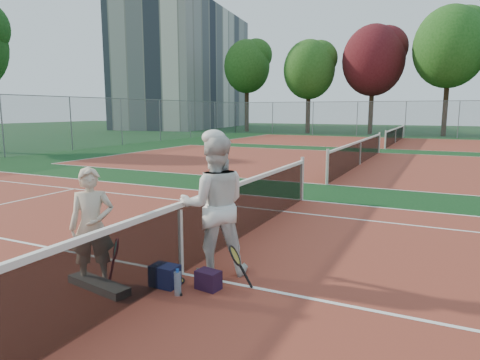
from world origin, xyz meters
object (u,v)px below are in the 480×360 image
Objects in this scene: racket_red at (116,261)px; water_bottle at (178,284)px; racket_black_held at (235,267)px; sports_bag_purple at (208,280)px; net_main at (181,239)px; player_b at (214,205)px; racket_spare at (176,281)px; apartment_block at (187,70)px; player_a at (92,227)px; sports_bag_navy at (165,276)px.

water_bottle is at bearing -48.35° from racket_red.
racket_black_held is 0.38m from sports_bag_purple.
net_main reaches higher than sports_bag_purple.
racket_black_held reaches higher than water_bottle.
player_b reaches higher than racket_spare.
sports_bag_purple is at bearing -25.44° from net_main.
player_b is at bearing -57.01° from apartment_block.
player_a is 0.80× the size of player_b.
net_main is 0.57m from racket_spare.
racket_red is at bearing 3.83° from racket_black_held.
net_main is at bearing -3.43° from racket_red.
player_b is (1.23, 1.03, 0.20)m from player_a.
apartment_block reaches higher than sports_bag_navy.
water_bottle reaches higher than sports_bag_navy.
net_main is at bearing 6.31° from player_a.
racket_black_held is 0.85m from racket_spare.
sports_bag_navy is (0.88, 0.33, -0.63)m from player_a.
player_a is 1.13m from sports_bag_navy.
sports_bag_navy is (-0.35, -0.70, -0.83)m from player_b.
apartment_block is 52.84m from racket_red.
racket_black_held is 1.52× the size of sports_bag_navy.
player_a reaches higher than net_main.
sports_bag_navy is (-0.05, -0.17, 0.13)m from racket_spare.
racket_red is 1.97× the size of water_bottle.
net_main is 18.56× the size of racket_red.
apartment_block reaches higher than water_bottle.
apartment_block is 37.19× the size of racket_red.
racket_spare is (0.70, 0.34, -0.28)m from racket_red.
apartment_block is 14.25× the size of player_a.
player_b reaches higher than racket_black_held.
apartment_block is at bearing -10.03° from racket_spare.
racket_red is at bearing 0.18° from player_a.
racket_spare is 1.68× the size of sports_bag_navy.
net_main is 0.66m from player_b.
apartment_block is 53.36m from water_bottle.
apartment_block is 52.81m from player_a.
racket_black_held is at bearing -5.00° from net_main.
player_a reaches higher than sports_bag_navy.
player_a is 5.15× the size of water_bottle.
apartment_block reaches higher than racket_spare.
racket_black_held is at bearing -118.19° from racket_spare.
net_main is 36.60× the size of water_bottle.
apartment_block is 52.97m from racket_spare.
water_bottle is at bearing 53.70° from player_b.
racket_spare is at bearing 178.92° from sports_bag_purple.
racket_black_held is (1.48, 0.54, -0.02)m from racket_red.
apartment_block is 73.33× the size of water_bottle.
racket_black_held is (28.87, -44.08, -7.23)m from apartment_block.
player_b is 3.57× the size of racket_black_held.
player_b is at bearing 31.59° from net_main.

